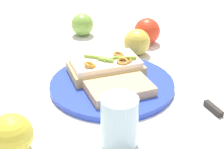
# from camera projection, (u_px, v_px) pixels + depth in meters

# --- Properties ---
(ground_plane) EXTENTS (2.00, 2.00, 0.00)m
(ground_plane) POSITION_uv_depth(u_px,v_px,m) (112.00, 87.00, 0.82)
(ground_plane) COLOR silver
(ground_plane) RESTS_ON ground
(plate) EXTENTS (0.29, 0.29, 0.01)m
(plate) POSITION_uv_depth(u_px,v_px,m) (112.00, 85.00, 0.81)
(plate) COLOR #2740BB
(plate) RESTS_ON ground_plane
(sandwich) EXTENTS (0.20, 0.18, 0.05)m
(sandwich) POSITION_uv_depth(u_px,v_px,m) (106.00, 66.00, 0.84)
(sandwich) COLOR tan
(sandwich) RESTS_ON plate
(bread_slice_side) EXTENTS (0.17, 0.16, 0.02)m
(bread_slice_side) POSITION_uv_depth(u_px,v_px,m) (119.00, 88.00, 0.76)
(bread_slice_side) COLOR tan
(bread_slice_side) RESTS_ON plate
(apple_0) EXTENTS (0.10, 0.10, 0.08)m
(apple_0) POSITION_uv_depth(u_px,v_px,m) (147.00, 31.00, 1.04)
(apple_0) COLOR red
(apple_0) RESTS_ON ground_plane
(apple_1) EXTENTS (0.09, 0.09, 0.08)m
(apple_1) POSITION_uv_depth(u_px,v_px,m) (137.00, 42.00, 0.96)
(apple_1) COLOR gold
(apple_1) RESTS_ON ground_plane
(apple_2) EXTENTS (0.11, 0.11, 0.08)m
(apple_2) POSITION_uv_depth(u_px,v_px,m) (12.00, 134.00, 0.60)
(apple_2) COLOR gold
(apple_2) RESTS_ON ground_plane
(apple_3) EXTENTS (0.09, 0.09, 0.07)m
(apple_3) POSITION_uv_depth(u_px,v_px,m) (82.00, 25.00, 1.10)
(apple_3) COLOR #79AC42
(apple_3) RESTS_ON ground_plane
(drinking_glass) EXTENTS (0.07, 0.07, 0.10)m
(drinking_glass) POSITION_uv_depth(u_px,v_px,m) (119.00, 122.00, 0.61)
(drinking_glass) COLOR silver
(drinking_glass) RESTS_ON ground_plane
(knife) EXTENTS (0.08, 0.12, 0.01)m
(knife) POSITION_uv_depth(u_px,v_px,m) (218.00, 114.00, 0.71)
(knife) COLOR silver
(knife) RESTS_ON ground_plane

